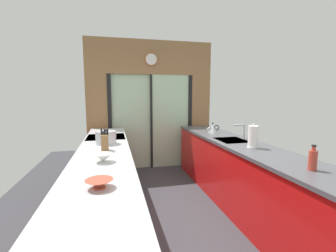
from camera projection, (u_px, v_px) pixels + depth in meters
ground_plane at (172, 205)px, 3.32m from camera, size 5.04×7.60×0.02m
back_wall_unit at (151, 98)px, 4.85m from camera, size 2.64×0.12×2.70m
left_counter_run at (104, 193)px, 2.60m from camera, size 0.62×3.80×0.92m
right_counter_run at (241, 176)px, 3.18m from camera, size 0.62×3.80×0.92m
sink_faucet at (242, 129)px, 3.37m from camera, size 0.19×0.02×0.23m
oven_range at (107, 165)px, 3.68m from camera, size 0.60×0.60×0.92m
mixing_bowl_near at (99, 183)px, 1.61m from camera, size 0.20×0.20×0.06m
mixing_bowl_far at (103, 158)px, 2.24m from camera, size 0.19×0.19×0.08m
knife_block at (105, 142)px, 2.70m from camera, size 0.09×0.14×0.26m
stock_pot at (106, 137)px, 3.07m from camera, size 0.27×0.27×0.20m
kettle at (213, 128)px, 3.99m from camera, size 0.23×0.16×0.18m
soap_bottle at (313, 160)px, 1.98m from camera, size 0.07×0.07×0.23m
paper_towel_roll at (253, 137)px, 2.83m from camera, size 0.14×0.14×0.31m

